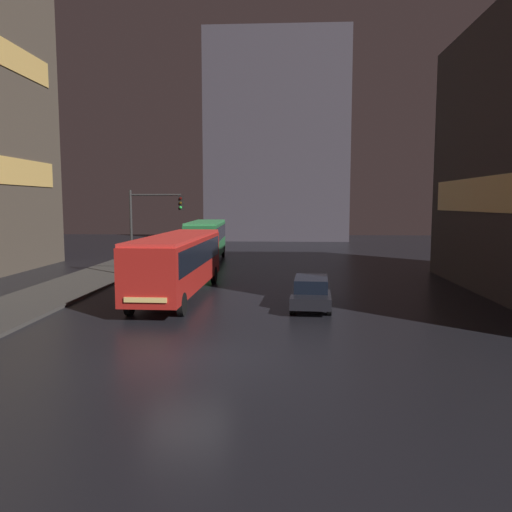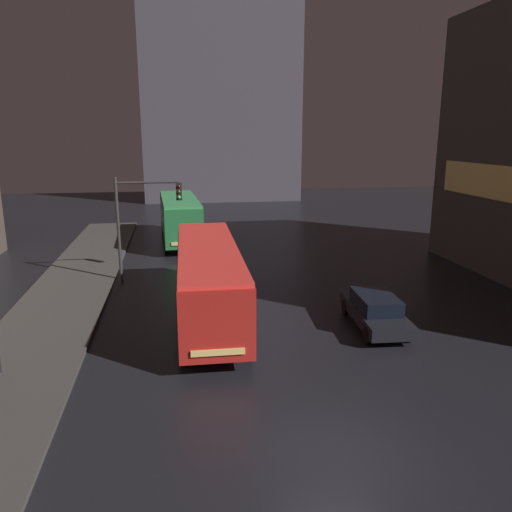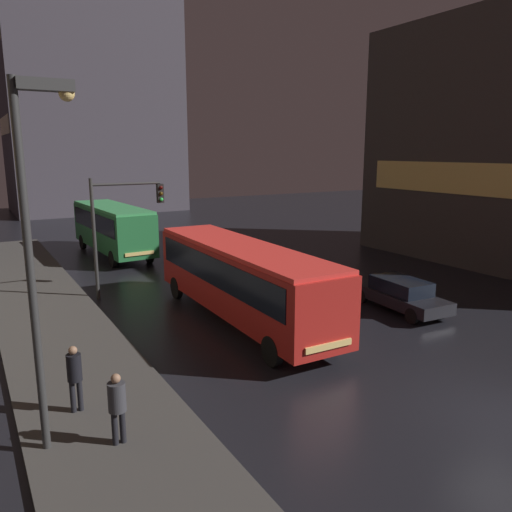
{
  "view_description": "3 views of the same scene",
  "coord_description": "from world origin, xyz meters",
  "px_view_note": "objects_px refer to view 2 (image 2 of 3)",
  "views": [
    {
      "loc": [
        2.94,
        -14.64,
        4.75
      ],
      "look_at": [
        1.47,
        12.33,
        1.88
      ],
      "focal_mm": 35.0,
      "sensor_mm": 36.0,
      "label": 1
    },
    {
      "loc": [
        -3.63,
        -10.18,
        7.67
      ],
      "look_at": [
        -0.29,
        10.31,
        2.59
      ],
      "focal_mm": 35.0,
      "sensor_mm": 36.0,
      "label": 2
    },
    {
      "loc": [
        -11.56,
        -6.69,
        6.74
      ],
      "look_at": [
        -0.18,
        12.66,
        2.0
      ],
      "focal_mm": 35.0,
      "sensor_mm": 36.0,
      "label": 3
    }
  ],
  "objects_px": {
    "bus_near": "(208,274)",
    "car_taxi": "(375,310)",
    "bus_far": "(180,215)",
    "traffic_light_main": "(142,211)"
  },
  "relations": [
    {
      "from": "car_taxi",
      "to": "traffic_light_main",
      "type": "height_order",
      "value": "traffic_light_main"
    },
    {
      "from": "bus_near",
      "to": "bus_far",
      "type": "height_order",
      "value": "bus_far"
    },
    {
      "from": "bus_near",
      "to": "bus_far",
      "type": "xyz_separation_m",
      "value": [
        -0.98,
        15.56,
        0.07
      ]
    },
    {
      "from": "bus_near",
      "to": "bus_far",
      "type": "distance_m",
      "value": 15.59
    },
    {
      "from": "bus_far",
      "to": "car_taxi",
      "type": "distance_m",
      "value": 19.38
    },
    {
      "from": "car_taxi",
      "to": "traffic_light_main",
      "type": "distance_m",
      "value": 13.03
    },
    {
      "from": "bus_near",
      "to": "car_taxi",
      "type": "distance_m",
      "value": 7.06
    },
    {
      "from": "bus_near",
      "to": "car_taxi",
      "type": "height_order",
      "value": "bus_near"
    },
    {
      "from": "bus_far",
      "to": "traffic_light_main",
      "type": "distance_m",
      "value": 9.91
    },
    {
      "from": "bus_near",
      "to": "car_taxi",
      "type": "relative_size",
      "value": 2.47
    }
  ]
}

